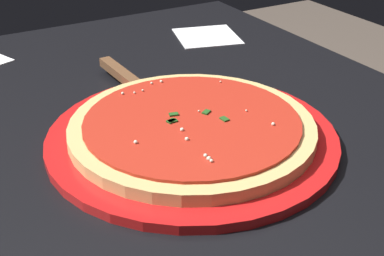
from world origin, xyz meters
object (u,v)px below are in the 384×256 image
(serving_plate, at_px, (192,137))
(napkin_loose_left, at_px, (207,36))
(pizza_server, at_px, (132,84))
(pizza, at_px, (192,127))

(serving_plate, distance_m, napkin_loose_left, 0.42)
(serving_plate, distance_m, pizza_server, 0.17)
(serving_plate, xyz_separation_m, pizza_server, (0.17, 0.01, 0.01))
(pizza, distance_m, napkin_loose_left, 0.42)
(pizza, relative_size, napkin_loose_left, 2.63)
(pizza_server, distance_m, napkin_loose_left, 0.30)
(pizza_server, xyz_separation_m, napkin_loose_left, (0.17, -0.24, -0.02))
(pizza_server, bearing_deg, serving_plate, -177.82)
(napkin_loose_left, bearing_deg, pizza, 146.03)
(serving_plate, bearing_deg, pizza, 111.24)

